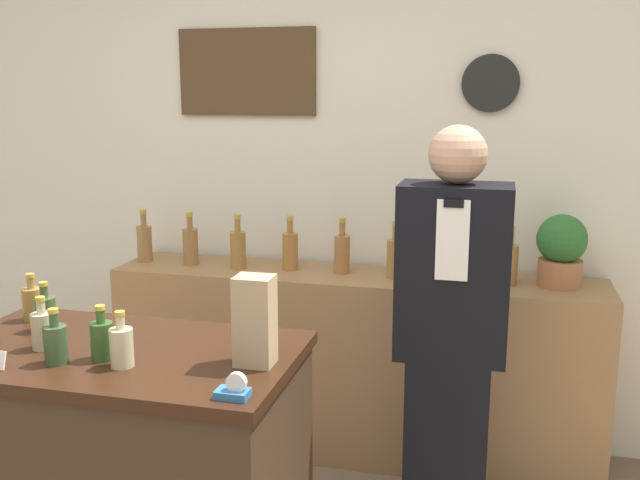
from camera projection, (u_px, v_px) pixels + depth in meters
name	position (u px, v px, depth m)	size (l,w,h in m)	color
back_wall	(340.00, 173.00, 3.60)	(5.20, 0.09, 2.70)	silver
back_shelf	(353.00, 364.00, 3.49)	(2.35, 0.42, 0.90)	#9E754C
shopkeeper	(451.00, 341.00, 2.73)	(0.42, 0.26, 1.64)	black
potted_plant	(561.00, 249.00, 3.16)	(0.22, 0.22, 0.33)	#B27047
paper_bag	(255.00, 321.00, 2.12)	(0.12, 0.10, 0.27)	tan
tape_dispenser	(234.00, 390.00, 1.91)	(0.09, 0.06, 0.07)	#2D66A8
counter_bottle_0	(32.00, 303.00, 2.55)	(0.07, 0.07, 0.17)	olive
counter_bottle_1	(45.00, 312.00, 2.44)	(0.07, 0.07, 0.17)	#364D2A
counter_bottle_2	(43.00, 329.00, 2.26)	(0.07, 0.07, 0.17)	tan
counter_bottle_3	(56.00, 343.00, 2.14)	(0.07, 0.07, 0.17)	#31482A
counter_bottle_4	(102.00, 339.00, 2.17)	(0.07, 0.07, 0.17)	#2E4F21
counter_bottle_5	(122.00, 346.00, 2.12)	(0.07, 0.07, 0.17)	tan
shelf_bottle_0	(145.00, 242.00, 3.65)	(0.08, 0.08, 0.27)	#986B3F
shelf_bottle_1	(191.00, 245.00, 3.58)	(0.08, 0.08, 0.27)	olive
shelf_bottle_2	(238.00, 248.00, 3.50)	(0.08, 0.08, 0.27)	olive
shelf_bottle_3	(290.00, 250.00, 3.47)	(0.08, 0.08, 0.27)	#A26F34
shelf_bottle_4	(342.00, 252.00, 3.41)	(0.08, 0.08, 0.27)	#A26A39
shelf_bottle_5	(395.00, 257.00, 3.32)	(0.08, 0.08, 0.27)	olive
shelf_bottle_6	(451.00, 258.00, 3.29)	(0.08, 0.08, 0.27)	#A16F3C
shelf_bottle_7	(509.00, 263.00, 3.20)	(0.08, 0.08, 0.27)	olive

